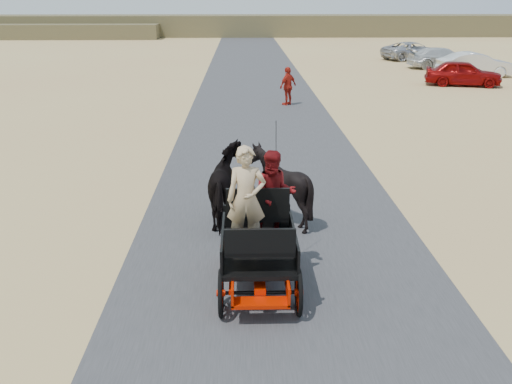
{
  "coord_description": "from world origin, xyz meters",
  "views": [
    {
      "loc": [
        -0.72,
        -8.63,
        4.86
      ],
      "look_at": [
        -0.46,
        1.83,
        1.2
      ],
      "focal_mm": 40.0,
      "sensor_mm": 36.0,
      "label": 1
    }
  ],
  "objects_px": {
    "carriage": "(258,268)",
    "pedestrian": "(288,86)",
    "horse_left": "(229,186)",
    "car_a": "(463,73)",
    "horse_right": "(279,186)",
    "car_d": "(413,51)",
    "car_b": "(475,65)",
    "car_c": "(443,58)"
  },
  "relations": [
    {
      "from": "horse_right",
      "to": "car_c",
      "type": "distance_m",
      "value": 30.17
    },
    {
      "from": "horse_left",
      "to": "car_c",
      "type": "distance_m",
      "value": 30.65
    },
    {
      "from": "pedestrian",
      "to": "car_c",
      "type": "distance_m",
      "value": 17.52
    },
    {
      "from": "horse_right",
      "to": "car_a",
      "type": "height_order",
      "value": "horse_right"
    },
    {
      "from": "horse_right",
      "to": "car_a",
      "type": "distance_m",
      "value": 22.72
    },
    {
      "from": "carriage",
      "to": "car_c",
      "type": "relative_size",
      "value": 0.51
    },
    {
      "from": "pedestrian",
      "to": "car_d",
      "type": "distance_m",
      "value": 21.62
    },
    {
      "from": "pedestrian",
      "to": "car_b",
      "type": "bearing_deg",
      "value": 172.39
    },
    {
      "from": "carriage",
      "to": "car_c",
      "type": "distance_m",
      "value": 33.12
    },
    {
      "from": "horse_right",
      "to": "pedestrian",
      "type": "distance_m",
      "value": 14.19
    },
    {
      "from": "car_c",
      "to": "car_d",
      "type": "distance_m",
      "value": 5.44
    },
    {
      "from": "car_a",
      "to": "car_b",
      "type": "height_order",
      "value": "car_b"
    },
    {
      "from": "carriage",
      "to": "car_a",
      "type": "bearing_deg",
      "value": 62.14
    },
    {
      "from": "horse_left",
      "to": "car_a",
      "type": "relative_size",
      "value": 0.49
    },
    {
      "from": "pedestrian",
      "to": "car_a",
      "type": "distance_m",
      "value": 11.53
    },
    {
      "from": "horse_left",
      "to": "horse_right",
      "type": "relative_size",
      "value": 1.18
    },
    {
      "from": "carriage",
      "to": "car_b",
      "type": "bearing_deg",
      "value": 61.86
    },
    {
      "from": "carriage",
      "to": "car_b",
      "type": "distance_m",
      "value": 29.68
    },
    {
      "from": "horse_left",
      "to": "car_b",
      "type": "height_order",
      "value": "horse_left"
    },
    {
      "from": "horse_left",
      "to": "car_a",
      "type": "bearing_deg",
      "value": -122.51
    },
    {
      "from": "pedestrian",
      "to": "car_a",
      "type": "bearing_deg",
      "value": 164.31
    },
    {
      "from": "car_d",
      "to": "car_c",
      "type": "bearing_deg",
      "value": 165.76
    },
    {
      "from": "horse_right",
      "to": "car_c",
      "type": "xyz_separation_m",
      "value": [
        12.87,
        27.28,
        -0.16
      ]
    },
    {
      "from": "carriage",
      "to": "pedestrian",
      "type": "distance_m",
      "value": 17.24
    },
    {
      "from": "car_b",
      "to": "car_a",
      "type": "bearing_deg",
      "value": 149.04
    },
    {
      "from": "horse_right",
      "to": "car_d",
      "type": "distance_m",
      "value": 34.96
    },
    {
      "from": "car_b",
      "to": "car_c",
      "type": "xyz_separation_m",
      "value": [
        -0.58,
        4.11,
        -0.05
      ]
    },
    {
      "from": "carriage",
      "to": "pedestrian",
      "type": "bearing_deg",
      "value": 83.85
    },
    {
      "from": "horse_left",
      "to": "pedestrian",
      "type": "bearing_deg",
      "value": -99.62
    },
    {
      "from": "horse_left",
      "to": "car_b",
      "type": "xyz_separation_m",
      "value": [
        14.55,
        23.17,
        -0.11
      ]
    },
    {
      "from": "car_a",
      "to": "horse_right",
      "type": "bearing_deg",
      "value": 164.14
    },
    {
      "from": "horse_right",
      "to": "car_c",
      "type": "relative_size",
      "value": 0.36
    },
    {
      "from": "horse_left",
      "to": "pedestrian",
      "type": "relative_size",
      "value": 1.16
    },
    {
      "from": "car_d",
      "to": "pedestrian",
      "type": "bearing_deg",
      "value": 129.71
    },
    {
      "from": "horse_right",
      "to": "car_c",
      "type": "bearing_deg",
      "value": -115.25
    },
    {
      "from": "pedestrian",
      "to": "car_b",
      "type": "xyz_separation_m",
      "value": [
        12.15,
        9.04,
        -0.13
      ]
    },
    {
      "from": "carriage",
      "to": "car_a",
      "type": "height_order",
      "value": "car_a"
    },
    {
      "from": "carriage",
      "to": "car_a",
      "type": "relative_size",
      "value": 0.59
    },
    {
      "from": "horse_right",
      "to": "car_b",
      "type": "distance_m",
      "value": 26.79
    },
    {
      "from": "car_a",
      "to": "car_d",
      "type": "bearing_deg",
      "value": 10.14
    },
    {
      "from": "horse_right",
      "to": "car_b",
      "type": "height_order",
      "value": "horse_right"
    },
    {
      "from": "car_a",
      "to": "horse_left",
      "type": "bearing_deg",
      "value": 161.8
    }
  ]
}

